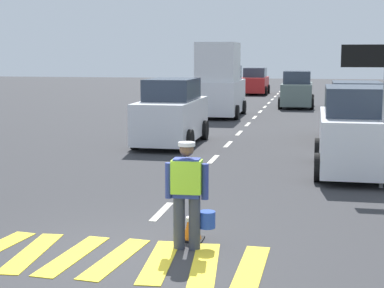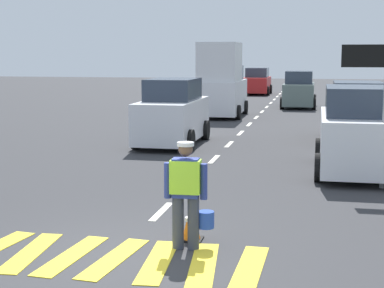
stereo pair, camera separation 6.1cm
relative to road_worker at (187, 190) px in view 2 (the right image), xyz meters
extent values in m
plane|color=#333335|center=(-0.96, 20.38, -0.93)|extent=(96.00, 96.00, 0.00)
cube|color=yellow|center=(-2.29, -0.68, -0.92)|extent=(0.52, 1.92, 0.01)
cube|color=yellow|center=(-1.62, -0.68, -0.92)|extent=(0.50, 1.92, 0.01)
cube|color=yellow|center=(-0.96, -0.68, -0.92)|extent=(0.55, 1.93, 0.01)
cube|color=yellow|center=(-0.29, -0.68, -0.92)|extent=(0.52, 1.92, 0.01)
cube|color=yellow|center=(0.38, -0.68, -0.92)|extent=(0.57, 1.93, 0.01)
cube|color=yellow|center=(1.04, -0.68, -0.92)|extent=(0.40, 1.91, 0.01)
cube|color=silver|center=(-0.96, 2.08, -0.93)|extent=(0.14, 1.40, 0.01)
cube|color=silver|center=(-0.96, 5.08, -0.93)|extent=(0.14, 1.40, 0.01)
cube|color=silver|center=(-0.96, 8.08, -0.93)|extent=(0.14, 1.40, 0.01)
cube|color=silver|center=(-0.96, 11.08, -0.93)|extent=(0.14, 1.40, 0.01)
cube|color=silver|center=(-0.96, 14.08, -0.93)|extent=(0.14, 1.40, 0.01)
cube|color=silver|center=(-0.96, 17.08, -0.93)|extent=(0.14, 1.40, 0.01)
cube|color=silver|center=(-0.96, 20.08, -0.93)|extent=(0.14, 1.40, 0.01)
cube|color=silver|center=(-0.96, 23.08, -0.93)|extent=(0.14, 1.40, 0.01)
cube|color=silver|center=(-0.96, 26.08, -0.93)|extent=(0.14, 1.40, 0.01)
cube|color=silver|center=(-0.96, 29.08, -0.93)|extent=(0.14, 1.40, 0.01)
cube|color=silver|center=(-0.96, 32.08, -0.93)|extent=(0.14, 1.40, 0.01)
cube|color=silver|center=(-0.96, 35.08, -0.93)|extent=(0.14, 1.40, 0.01)
cube|color=silver|center=(-0.96, 38.08, -0.93)|extent=(0.14, 1.40, 0.01)
cube|color=silver|center=(-0.96, 41.08, -0.93)|extent=(0.14, 1.40, 0.01)
cube|color=silver|center=(-0.96, 44.08, -0.93)|extent=(0.14, 1.40, 0.01)
cube|color=silver|center=(-0.96, 47.08, -0.93)|extent=(0.14, 1.40, 0.01)
cylinder|color=#383D4C|center=(-0.14, -0.01, -0.52)|extent=(0.18, 0.18, 0.82)
cylinder|color=#383D4C|center=(0.10, 0.00, -0.52)|extent=(0.18, 0.18, 0.82)
cube|color=navy|center=(-0.02, -0.01, 0.19)|extent=(0.41, 0.26, 0.60)
cube|color=#A5EA33|center=(-0.02, -0.01, 0.21)|extent=(0.47, 0.30, 0.51)
cylinder|color=navy|center=(-0.30, -0.02, 0.14)|extent=(0.11, 0.11, 0.55)
cylinder|color=navy|center=(0.26, 0.00, 0.14)|extent=(0.11, 0.11, 0.55)
sphere|color=brown|center=(-0.02, -0.01, 0.63)|extent=(0.22, 0.22, 0.22)
cylinder|color=silver|center=(-0.02, -0.01, 0.71)|extent=(0.26, 0.26, 0.06)
cylinder|color=#2347B7|center=(0.27, 0.10, -0.48)|extent=(0.26, 0.26, 0.26)
cube|color=white|center=(2.98, 5.17, 2.02)|extent=(1.10, 0.05, 0.44)
cube|color=black|center=(2.98, 5.15, 2.02)|extent=(1.16, 0.04, 0.50)
cube|color=black|center=(-0.03, 0.44, -0.92)|extent=(0.36, 0.36, 0.03)
cone|color=orange|center=(-0.03, 0.44, -0.61)|extent=(0.30, 0.30, 0.59)
cylinder|color=white|center=(-0.03, 0.44, -0.58)|extent=(0.20, 0.20, 0.06)
cube|color=silver|center=(-2.66, 20.36, 0.03)|extent=(1.90, 4.60, 1.56)
cube|color=#2D3847|center=(-2.66, 21.17, 1.16)|extent=(1.67, 1.61, 0.70)
cube|color=silver|center=(-2.66, 19.56, 1.71)|extent=(1.80, 2.53, 1.80)
cylinder|color=black|center=(-1.69, 18.94, -0.59)|extent=(0.22, 0.68, 0.68)
cylinder|color=black|center=(-3.63, 18.94, -0.59)|extent=(0.22, 0.68, 0.68)
cylinder|color=black|center=(-1.69, 21.79, -0.59)|extent=(0.22, 0.68, 0.68)
cylinder|color=black|center=(-3.63, 21.79, -0.59)|extent=(0.22, 0.68, 0.68)
cube|color=slate|center=(0.83, 26.13, -0.16)|extent=(1.67, 4.00, 1.19)
cube|color=#2D3847|center=(0.83, 26.03, 0.79)|extent=(1.47, 2.20, 0.70)
cylinder|color=black|center=(-0.02, 27.37, -0.59)|extent=(0.22, 0.68, 0.68)
cylinder|color=black|center=(1.69, 27.37, -0.59)|extent=(0.22, 0.68, 0.68)
cylinder|color=black|center=(-0.02, 24.89, -0.59)|extent=(0.22, 0.68, 0.68)
cylinder|color=black|center=(1.69, 24.89, -0.59)|extent=(0.22, 0.68, 0.68)
cube|color=red|center=(-2.65, 37.35, -0.20)|extent=(1.80, 4.08, 1.11)
cube|color=#2D3847|center=(-2.65, 37.46, 0.71)|extent=(1.59, 2.25, 0.70)
cylinder|color=black|center=(-1.73, 36.09, -0.59)|extent=(0.22, 0.68, 0.68)
cylinder|color=black|center=(-3.57, 36.09, -0.59)|extent=(0.22, 0.68, 0.68)
cylinder|color=black|center=(-1.73, 38.62, -0.59)|extent=(0.22, 0.68, 0.68)
cylinder|color=black|center=(-3.57, 38.62, -0.59)|extent=(0.22, 0.68, 0.68)
cube|color=silver|center=(-2.83, 10.77, -0.10)|extent=(1.70, 4.30, 1.31)
cube|color=#2D3847|center=(-2.83, 10.88, 0.91)|extent=(1.50, 2.36, 0.70)
cylinder|color=black|center=(-1.95, 9.44, -0.59)|extent=(0.22, 0.68, 0.68)
cylinder|color=black|center=(-3.70, 9.44, -0.59)|extent=(0.22, 0.68, 0.68)
cylinder|color=black|center=(-1.95, 12.10, -0.59)|extent=(0.22, 0.68, 0.68)
cylinder|color=black|center=(-3.70, 12.10, -0.59)|extent=(0.22, 0.68, 0.68)
cube|color=gray|center=(3.23, 12.71, -0.16)|extent=(1.82, 4.37, 1.18)
cube|color=#2D3847|center=(3.23, 12.60, 0.78)|extent=(1.60, 2.41, 0.70)
cylinder|color=black|center=(2.31, 14.07, -0.59)|extent=(0.22, 0.68, 0.68)
cylinder|color=black|center=(4.16, 14.07, -0.59)|extent=(0.22, 0.68, 0.68)
cylinder|color=black|center=(2.31, 11.36, -0.59)|extent=(0.22, 0.68, 0.68)
cube|color=silver|center=(2.88, 6.90, -0.10)|extent=(1.73, 4.31, 1.31)
cube|color=#2D3847|center=(2.88, 6.79, 0.91)|extent=(1.53, 2.37, 0.70)
cylinder|color=black|center=(1.99, 8.24, -0.59)|extent=(0.22, 0.68, 0.68)
cylinder|color=black|center=(1.99, 5.56, -0.59)|extent=(0.22, 0.68, 0.68)
camera|label=1|loc=(1.86, -8.90, 2.05)|focal=56.96mm
camera|label=2|loc=(1.92, -8.89, 2.05)|focal=56.96mm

